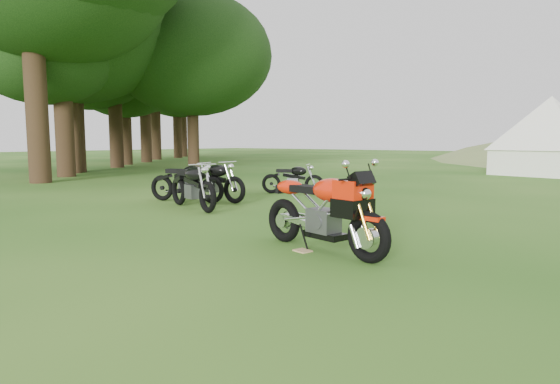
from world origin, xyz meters
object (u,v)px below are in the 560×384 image
Objects in this scene: tent_left at (549,139)px; plywood_board at (303,251)px; vintage_moto_a at (212,180)px; sport_motorcycle at (323,205)px; vintage_moto_d at (186,181)px; vintage_moto_b at (192,184)px; vintage_moto_c at (293,178)px.

plywood_board is at bearing -78.16° from tent_left.
vintage_moto_a is (-4.64, 2.62, 0.50)m from plywood_board.
tent_left is (-0.28, 17.19, 1.48)m from plywood_board.
plywood_board is at bearing -33.61° from vintage_moto_a.
sport_motorcycle reaches higher than plywood_board.
vintage_moto_d is 15.80m from tent_left.
tent_left is at bearing 101.53° from sport_motorcycle.
sport_motorcycle is 17.05m from tent_left.
plywood_board is 4.35m from vintage_moto_b.
vintage_moto_c is 12.83m from tent_left.
tent_left is at bearing 69.19° from vintage_moto_a.
vintage_moto_b is at bearing -92.59° from tent_left.
vintage_moto_b is 1.14m from vintage_moto_d.
sport_motorcycle is at bearing -2.87° from vintage_moto_b.
vintage_moto_d is 0.55× the size of tent_left.
tent_left is (3.82, 12.20, 1.06)m from vintage_moto_c.
vintage_moto_a is at bearing 133.88° from vintage_moto_b.
sport_motorcycle is 1.04× the size of vintage_moto_a.
vintage_moto_b is 3.46m from vintage_moto_c.
plywood_board is 5.35m from vintage_moto_a.
vintage_moto_c is 2.98m from vintage_moto_d.
vintage_moto_b is 1.19× the size of vintage_moto_c.
sport_motorcycle is 4.44m from vintage_moto_b.
vintage_moto_b reaches higher than vintage_moto_c.
plywood_board is 0.11× the size of vintage_moto_b.
vintage_moto_c is at bearing 141.62° from sport_motorcycle.
sport_motorcycle is 1.23× the size of vintage_moto_c.
vintage_moto_b is at bearing -65.23° from vintage_moto_a.
vintage_moto_a is at bearing -95.75° from tent_left.
sport_motorcycle reaches higher than vintage_moto_d.
vintage_moto_c is at bearing 73.02° from vintage_moto_a.
tent_left is at bearing 91.47° from vintage_moto_b.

